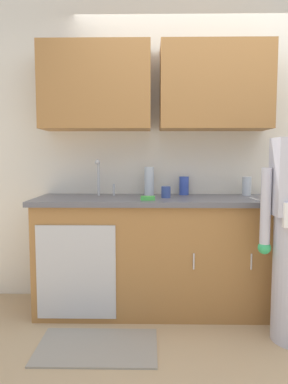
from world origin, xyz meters
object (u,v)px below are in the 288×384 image
bottle_water_tall (247,186)px  bottle_dish_liquid (149,181)px  bottle_soap (184,186)px  cup_by_sink (166,192)px  knife_on_counter (254,199)px  sponge (148,198)px  sink (101,199)px

bottle_water_tall → bottle_dish_liquid: bearing=-179.9°
bottle_soap → cup_by_sink: bottle_soap is taller
knife_on_counter → bottle_soap: bearing=54.8°
bottle_water_tall → cup_by_sink: (-0.71, -0.20, -0.03)m
bottle_water_tall → cup_by_sink: 0.73m
bottle_dish_liquid → knife_on_counter: size_ratio=1.03×
sponge → bottle_soap: bearing=51.7°
sink → cup_by_sink: size_ratio=5.41×
bottle_dish_liquid → cup_by_sink: bearing=-54.7°
bottle_dish_liquid → sponge: bottle_dish_liquid is taller
sink → bottle_water_tall: bearing=8.1°
cup_by_sink → sponge: 0.22m
knife_on_counter → sink: bearing=82.2°
bottle_soap → bottle_dish_liquid: size_ratio=0.65×
bottle_water_tall → sponge: (-0.85, -0.36, -0.07)m
bottle_soap → cup_by_sink: size_ratio=1.74×
bottle_soap → bottle_water_tall: bearing=-4.2°
bottle_soap → cup_by_sink: 0.29m
cup_by_sink → knife_on_counter: bearing=-8.4°
bottle_water_tall → bottle_soap: same height
sink → bottle_water_tall: size_ratio=3.11×
bottle_dish_liquid → knife_on_counter: 0.88m
bottle_water_tall → bottle_soap: (-0.54, 0.04, -0.00)m
bottle_water_tall → sponge: 0.93m
sink → cup_by_sink: sink is taller
sink → sponge: (0.39, -0.18, 0.03)m
sink → bottle_soap: sink is taller
cup_by_sink → bottle_dish_liquid: bearing=125.3°
bottle_soap → knife_on_counter: bottle_soap is taller
bottle_soap → sponge: bottle_soap is taller
sink → bottle_soap: bearing=17.1°
sponge → bottle_water_tall: bearing=22.8°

